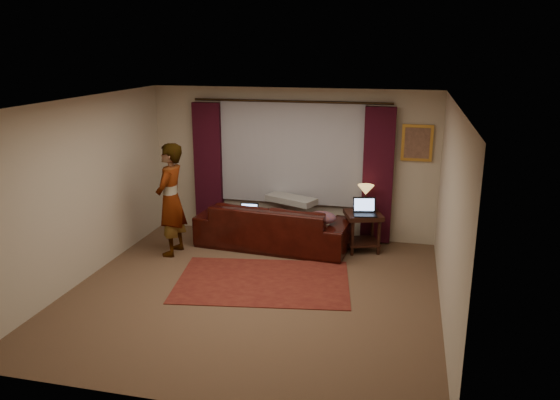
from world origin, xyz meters
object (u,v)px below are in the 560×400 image
object	(u,v)px
sofa	(273,217)
person	(171,200)
laptop_sofa	(248,212)
laptop_table	(365,207)
end_table	(363,232)
tiffany_lamp	(365,198)

from	to	relation	value
sofa	person	distance (m)	1.72
laptop_sofa	laptop_table	xyz separation A→B (m)	(1.91, 0.16, 0.16)
laptop_sofa	person	xyz separation A→B (m)	(-1.11, -0.56, 0.29)
sofa	end_table	xyz separation A→B (m)	(1.48, 0.14, -0.19)
tiffany_lamp	person	bearing A→B (deg)	-161.62
person	tiffany_lamp	bearing A→B (deg)	108.70
laptop_table	sofa	bearing A→B (deg)	169.18
end_table	laptop_table	distance (m)	0.48
tiffany_lamp	laptop_table	size ratio (longest dim) A/B	1.08
end_table	tiffany_lamp	xyz separation A→B (m)	(0.01, 0.15, 0.54)
laptop_sofa	end_table	world-z (taller)	laptop_sofa
laptop_sofa	laptop_table	size ratio (longest dim) A/B	0.83
laptop_sofa	laptop_table	world-z (taller)	laptop_table
laptop_sofa	person	world-z (taller)	person
laptop_sofa	laptop_table	distance (m)	1.93
sofa	laptop_table	size ratio (longest dim) A/B	6.38
sofa	laptop_sofa	size ratio (longest dim) A/B	7.70
sofa	person	xyz separation A→B (m)	(-1.51, -0.71, 0.40)
person	laptop_table	bearing A→B (deg)	103.74
sofa	tiffany_lamp	xyz separation A→B (m)	(1.49, 0.29, 0.35)
tiffany_lamp	person	world-z (taller)	person
person	sofa	bearing A→B (deg)	115.31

